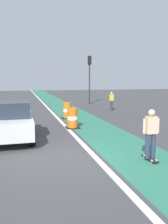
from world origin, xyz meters
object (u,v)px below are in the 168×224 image
object	(u,v)px
traffic_light_corner	(90,71)
pedestrian_crossing	(111,101)
traffic_barrel_front	(72,118)
skateboarder_on_lane	(151,133)
parked_sedan_nearest	(11,121)
traffic_barrel_mid	(67,111)

from	to	relation	value
traffic_light_corner	pedestrian_crossing	xyz separation A→B (m)	(0.28, -5.53, -2.64)
traffic_light_corner	traffic_barrel_front	bearing A→B (deg)	-111.05
skateboarder_on_lane	pedestrian_crossing	world-z (taller)	skateboarder_on_lane
parked_sedan_nearest	traffic_barrel_front	bearing A→B (deg)	28.09
skateboarder_on_lane	parked_sedan_nearest	world-z (taller)	parked_sedan_nearest
parked_sedan_nearest	traffic_barrel_front	size ratio (longest dim) A/B	3.76
skateboarder_on_lane	parked_sedan_nearest	xyz separation A→B (m)	(-4.49, 3.95, -0.08)
traffic_light_corner	parked_sedan_nearest	bearing A→B (deg)	-119.88
traffic_barrel_mid	traffic_barrel_front	bearing A→B (deg)	-96.32
traffic_barrel_front	traffic_barrel_mid	size ratio (longest dim) A/B	1.00
pedestrian_crossing	traffic_barrel_front	bearing A→B (deg)	-128.27
skateboarder_on_lane	traffic_light_corner	xyz separation A→B (m)	(3.06, 17.10, 2.59)
traffic_barrel_front	traffic_light_corner	size ratio (longest dim) A/B	0.21
parked_sedan_nearest	pedestrian_crossing	size ratio (longest dim) A/B	2.55
parked_sedan_nearest	traffic_barrel_mid	size ratio (longest dim) A/B	3.76
traffic_light_corner	pedestrian_crossing	world-z (taller)	traffic_light_corner
skateboarder_on_lane	pedestrian_crossing	size ratio (longest dim) A/B	1.05
traffic_barrel_front	skateboarder_on_lane	bearing A→B (deg)	-76.48
traffic_barrel_front	traffic_barrel_mid	distance (m)	3.22
skateboarder_on_lane	parked_sedan_nearest	size ratio (longest dim) A/B	0.41
traffic_barrel_front	pedestrian_crossing	world-z (taller)	pedestrian_crossing
traffic_light_corner	skateboarder_on_lane	bearing A→B (deg)	-100.16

